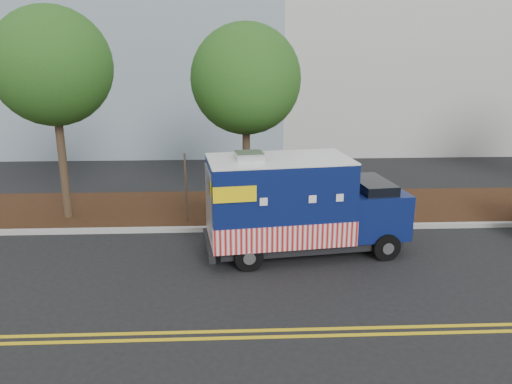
{
  "coord_description": "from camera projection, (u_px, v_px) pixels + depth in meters",
  "views": [
    {
      "loc": [
        -0.56,
        -13.46,
        5.56
      ],
      "look_at": [
        0.07,
        0.6,
        1.51
      ],
      "focal_mm": 35.0,
      "sensor_mm": 36.0,
      "label": 1
    }
  ],
  "objects": [
    {
      "name": "tree_b",
      "position": [
        246.0,
        79.0,
        16.39
      ],
      "size": [
        3.65,
        3.65,
        6.43
      ],
      "color": "#38281C",
      "rests_on": "ground"
    },
    {
      "name": "centerline_far",
      "position": [
        264.0,
        337.0,
        9.97
      ],
      "size": [
        120.0,
        0.1,
        0.01
      ],
      "primitive_type": "cube",
      "color": "gold",
      "rests_on": "ground"
    },
    {
      "name": "curb",
      "position": [
        253.0,
        228.0,
        15.81
      ],
      "size": [
        120.0,
        0.18,
        0.15
      ],
      "primitive_type": "cube",
      "color": "#9E9E99",
      "rests_on": "ground"
    },
    {
      "name": "ground",
      "position": [
        254.0,
        247.0,
        14.49
      ],
      "size": [
        120.0,
        120.0,
        0.0
      ],
      "primitive_type": "plane",
      "color": "black",
      "rests_on": "ground"
    },
    {
      "name": "centerline_near",
      "position": [
        263.0,
        330.0,
        10.21
      ],
      "size": [
        120.0,
        0.1,
        0.01
      ],
      "primitive_type": "cube",
      "color": "gold",
      "rests_on": "ground"
    },
    {
      "name": "mulch_strip",
      "position": [
        250.0,
        208.0,
        17.82
      ],
      "size": [
        120.0,
        4.0,
        0.15
      ],
      "primitive_type": "cube",
      "color": "black",
      "rests_on": "ground"
    },
    {
      "name": "sign_post",
      "position": [
        186.0,
        190.0,
        15.97
      ],
      "size": [
        0.06,
        0.06,
        2.4
      ],
      "primitive_type": "cube",
      "color": "#473828",
      "rests_on": "ground"
    },
    {
      "name": "food_truck",
      "position": [
        296.0,
        208.0,
        13.76
      ],
      "size": [
        5.8,
        2.78,
        2.94
      ],
      "rotation": [
        0.0,
        0.0,
        0.13
      ],
      "color": "black",
      "rests_on": "ground"
    },
    {
      "name": "tree_a",
      "position": [
        52.0,
        67.0,
        15.34
      ],
      "size": [
        3.67,
        3.67,
        6.87
      ],
      "color": "#38281C",
      "rests_on": "ground"
    }
  ]
}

